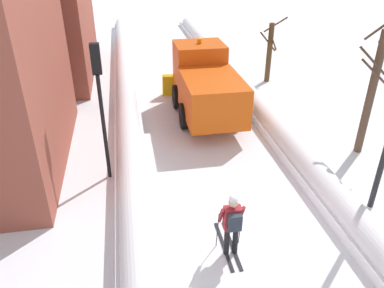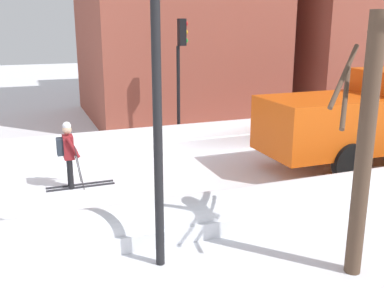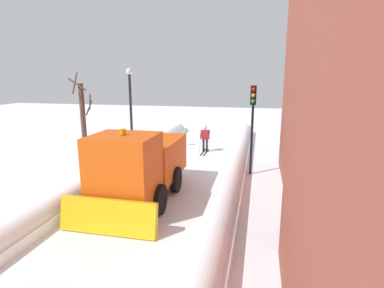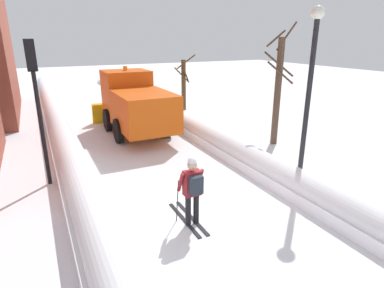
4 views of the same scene
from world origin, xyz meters
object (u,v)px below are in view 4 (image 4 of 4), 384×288
Objects in this scene: street_lamp at (311,74)px; bare_tree_near at (278,89)px; plow_truck at (135,103)px; traffic_light_pole at (35,86)px; bare_tree_mid at (184,84)px; skier at (192,188)px.

bare_tree_near is (1.46, 3.11, -0.99)m from street_lamp.
plow_truck is 6.57m from bare_tree_near.
traffic_light_pole is 1.27× the size of bare_tree_mid.
street_lamp is 3.58m from bare_tree_near.
traffic_light_pole is 11.85m from bare_tree_mid.
traffic_light_pole is at bearing 125.83° from skier.
street_lamp is (3.52, -7.31, 1.90)m from plow_truck.
skier is 5.63m from traffic_light_pole.
plow_truck is 5.86m from bare_tree_mid.
street_lamp reaches higher than bare_tree_mid.
bare_tree_near is (6.09, 4.22, 1.38)m from skier.
bare_tree_near reaches higher than skier.
plow_truck is 1.35× the size of traffic_light_pole.
skier is 0.34× the size of street_lamp.
bare_tree_near is 1.45× the size of bare_tree_mid.
street_lamp is 11.39m from bare_tree_mid.
skier is at bearing -97.54° from plow_truck.
bare_tree_mid is at bearing 94.34° from bare_tree_near.
street_lamp is at bearing -22.10° from traffic_light_pole.
street_lamp reaches higher than skier.
street_lamp is 1.53× the size of bare_tree_mid.
street_lamp is (4.63, 1.11, 2.38)m from skier.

